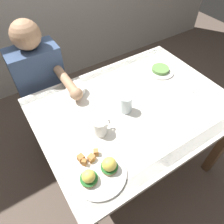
% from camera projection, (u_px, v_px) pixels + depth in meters
% --- Properties ---
extents(ground_plane, '(6.00, 6.00, 0.00)m').
position_uv_depth(ground_plane, '(128.00, 163.00, 1.87)').
color(ground_plane, brown).
extents(dining_table, '(1.20, 0.90, 0.74)m').
position_uv_depth(dining_table, '(133.00, 117.00, 1.40)').
color(dining_table, white).
rests_on(dining_table, ground_plane).
extents(eggs_benedict_plate, '(0.27, 0.27, 0.09)m').
position_uv_depth(eggs_benedict_plate, '(99.00, 171.00, 1.00)').
color(eggs_benedict_plate, white).
rests_on(eggs_benedict_plate, dining_table).
extents(fruit_bowl, '(0.12, 0.12, 0.05)m').
position_uv_depth(fruit_bowl, '(76.00, 89.00, 1.38)').
color(fruit_bowl, white).
rests_on(fruit_bowl, dining_table).
extents(coffee_mug, '(0.11, 0.08, 0.09)m').
position_uv_depth(coffee_mug, '(100.00, 126.00, 1.14)').
color(coffee_mug, white).
rests_on(coffee_mug, dining_table).
extents(fork, '(0.15, 0.08, 0.00)m').
position_uv_depth(fork, '(192.00, 92.00, 1.40)').
color(fork, silver).
rests_on(fork, dining_table).
extents(water_glass_near, '(0.08, 0.08, 0.11)m').
position_uv_depth(water_glass_near, '(125.00, 104.00, 1.26)').
color(water_glass_near, silver).
rests_on(water_glass_near, dining_table).
extents(side_plate, '(0.20, 0.20, 0.04)m').
position_uv_depth(side_plate, '(160.00, 70.00, 1.54)').
color(side_plate, white).
rests_on(side_plate, dining_table).
extents(diner_person, '(0.34, 0.54, 1.14)m').
position_uv_depth(diner_person, '(43.00, 86.00, 1.58)').
color(diner_person, '#33333D').
rests_on(diner_person, ground_plane).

